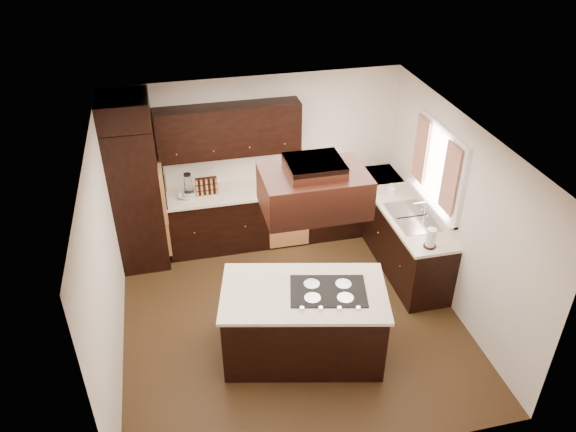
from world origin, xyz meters
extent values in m
cube|color=#50351B|center=(0.00, 0.00, -0.01)|extent=(4.20, 4.20, 0.02)
cube|color=white|center=(0.00, 0.00, 2.51)|extent=(4.20, 4.20, 0.02)
cube|color=silver|center=(0.00, 2.11, 1.25)|extent=(4.20, 0.02, 2.50)
cube|color=silver|center=(0.00, -2.11, 1.25)|extent=(4.20, 0.02, 2.50)
cube|color=silver|center=(-2.11, 0.00, 1.25)|extent=(0.02, 4.20, 2.50)
cube|color=silver|center=(2.11, 0.00, 1.25)|extent=(0.02, 4.20, 2.50)
cube|color=black|center=(-1.78, 1.71, 1.06)|extent=(0.65, 0.75, 2.12)
cube|color=#D88C4D|center=(-1.43, 1.71, 1.12)|extent=(0.05, 0.62, 0.78)
cube|color=black|center=(0.03, 1.80, 0.44)|extent=(2.93, 0.60, 0.88)
cube|color=black|center=(1.80, 0.90, 0.44)|extent=(0.60, 2.40, 0.88)
cube|color=beige|center=(0.03, 1.79, 0.90)|extent=(2.93, 0.63, 0.04)
cube|color=beige|center=(1.79, 0.90, 0.90)|extent=(0.63, 2.40, 0.04)
cube|color=black|center=(-0.43, 1.93, 1.81)|extent=(2.00, 0.34, 0.72)
cube|color=#D88C4D|center=(0.33, 1.50, 0.40)|extent=(0.60, 0.05, 0.72)
cube|color=white|center=(2.07, 0.55, 1.65)|extent=(0.06, 1.32, 1.12)
cube|color=white|center=(2.10, 0.55, 1.65)|extent=(0.00, 1.20, 1.00)
cube|color=beige|center=(2.01, 0.13, 1.70)|extent=(0.02, 0.34, 0.90)
cube|color=beige|center=(2.01, 0.97, 1.70)|extent=(0.02, 0.34, 0.90)
cube|color=silver|center=(1.80, 0.55, 0.92)|extent=(0.52, 0.84, 0.01)
cube|color=black|center=(0.00, -0.61, 0.44)|extent=(1.95, 1.34, 0.88)
cube|color=beige|center=(0.00, -0.61, 0.90)|extent=(2.03, 1.42, 0.04)
cube|color=black|center=(0.26, -0.67, 0.93)|extent=(0.95, 0.74, 0.01)
cube|color=black|center=(0.10, -0.55, 2.16)|extent=(1.05, 0.72, 0.42)
cube|color=black|center=(0.10, -0.55, 2.44)|extent=(0.55, 0.50, 0.13)
cylinder|color=silver|center=(-1.07, 1.75, 0.97)|extent=(0.15, 0.15, 0.10)
cone|color=silver|center=(-1.07, 1.75, 1.15)|extent=(0.13, 0.13, 0.26)
cube|color=black|center=(-0.82, 1.80, 1.05)|extent=(0.31, 0.08, 0.26)
imported|color=white|center=(-1.10, 1.76, 0.95)|extent=(0.31, 0.31, 0.06)
imported|color=white|center=(1.75, 1.19, 1.01)|extent=(0.09, 0.10, 0.17)
cylinder|color=white|center=(1.73, -0.14, 1.05)|extent=(0.15, 0.15, 0.26)
camera|label=1|loc=(-1.26, -5.26, 4.96)|focal=35.00mm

